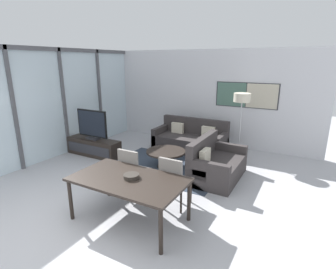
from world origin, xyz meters
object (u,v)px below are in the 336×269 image
at_px(dining_table, 129,182).
at_px(floor_lamp, 242,101).
at_px(tv_console, 94,147).
at_px(dining_chair_left, 132,169).
at_px(coffee_table, 166,155).
at_px(television, 92,125).
at_px(fruit_bowl, 131,176).
at_px(sofa_side, 214,165).
at_px(sofa_main, 191,140).
at_px(dining_chair_centre, 174,179).

bearing_deg(dining_table, floor_lamp, 78.28).
height_order(tv_console, dining_chair_left, dining_chair_left).
height_order(dining_table, floor_lamp, floor_lamp).
bearing_deg(coffee_table, television, -173.83).
bearing_deg(fruit_bowl, dining_chair_left, 125.68).
relative_size(sofa_side, dining_table, 0.83).
bearing_deg(coffee_table, tv_console, -173.81).
bearing_deg(dining_chair_left, television, 150.35).
bearing_deg(fruit_bowl, coffee_table, 105.51).
relative_size(tv_console, fruit_bowl, 6.30).
bearing_deg(dining_chair_left, floor_lamp, 68.37).
bearing_deg(coffee_table, dining_chair_left, -85.14).
bearing_deg(dining_chair_left, sofa_side, 54.24).
bearing_deg(tv_console, television, 90.00).
height_order(sofa_main, floor_lamp, floor_lamp).
xyz_separation_m(television, sofa_main, (2.10, 1.68, -0.56)).
relative_size(sofa_main, floor_lamp, 1.19).
bearing_deg(fruit_bowl, dining_chair_centre, 58.33).
height_order(television, floor_lamp, floor_lamp).
xyz_separation_m(tv_console, fruit_bowl, (2.70, -1.92, 0.53)).
height_order(tv_console, floor_lamp, floor_lamp).
relative_size(sofa_side, coffee_table, 1.58).
distance_m(coffee_table, dining_chair_centre, 1.81).
xyz_separation_m(fruit_bowl, floor_lamp, (0.74, 3.70, 0.73)).
height_order(television, dining_chair_left, television).
bearing_deg(television, dining_chair_left, -29.65).
bearing_deg(sofa_side, dining_chair_centre, 172.06).
bearing_deg(dining_chair_centre, television, 157.68).
bearing_deg(dining_table, coffee_table, 104.49).
distance_m(dining_chair_left, floor_lamp, 3.41).
bearing_deg(floor_lamp, dining_table, -101.72).
bearing_deg(sofa_main, coffee_table, -90.00).
xyz_separation_m(dining_table, dining_chair_left, (-0.44, 0.68, -0.13)).
bearing_deg(floor_lamp, sofa_main, -175.76).
distance_m(television, sofa_main, 2.75).
bearing_deg(fruit_bowl, sofa_main, 99.41).
height_order(coffee_table, dining_chair_left, dining_chair_left).
distance_m(television, coffee_table, 2.18).
relative_size(dining_table, dining_chair_left, 1.92).
bearing_deg(floor_lamp, television, -152.65).
relative_size(sofa_main, dining_chair_centre, 2.16).
bearing_deg(dining_chair_left, coffee_table, 94.86).
bearing_deg(television, coffee_table, 6.17).
relative_size(coffee_table, fruit_bowl, 3.76).
bearing_deg(sofa_main, dining_chair_left, -87.53).
bearing_deg(coffee_table, dining_table, -75.51).
xyz_separation_m(dining_chair_centre, floor_lamp, (0.34, 3.05, 0.96)).
xyz_separation_m(sofa_main, sofa_side, (1.21, -1.45, -0.00)).
height_order(sofa_side, fruit_bowl, sofa_side).
bearing_deg(television, fruit_bowl, -35.47).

